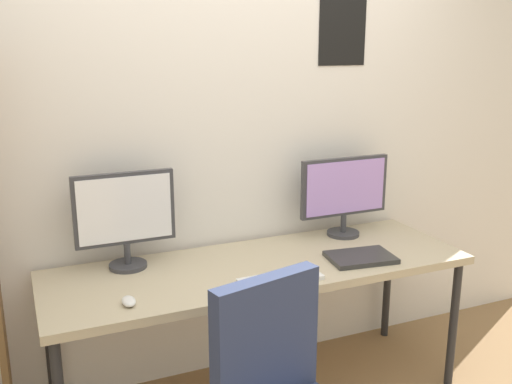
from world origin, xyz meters
TOP-DOWN VIEW (x-y plane):
  - wall_back at (0.00, 1.02)m, footprint 4.47×0.11m
  - desk at (0.00, 0.60)m, footprint 2.07×0.68m
  - monitor_left at (-0.60, 0.81)m, footprint 0.47×0.18m
  - monitor_right at (0.60, 0.81)m, footprint 0.53×0.18m
  - keyboard_main at (0.00, 0.37)m, footprint 0.38×0.13m
  - computer_mouse at (-0.68, 0.40)m, footprint 0.06×0.10m
  - laptop_closed at (0.48, 0.45)m, footprint 0.35×0.26m

SIDE VIEW (x-z plane):
  - desk at x=0.00m, z-range 0.32..1.06m
  - keyboard_main at x=0.00m, z-range 0.74..0.76m
  - laptop_closed at x=0.48m, z-range 0.74..0.76m
  - computer_mouse at x=-0.68m, z-range 0.74..0.77m
  - monitor_right at x=0.60m, z-range 0.77..1.21m
  - monitor_left at x=-0.60m, z-range 0.77..1.23m
  - wall_back at x=0.00m, z-range 0.00..2.60m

